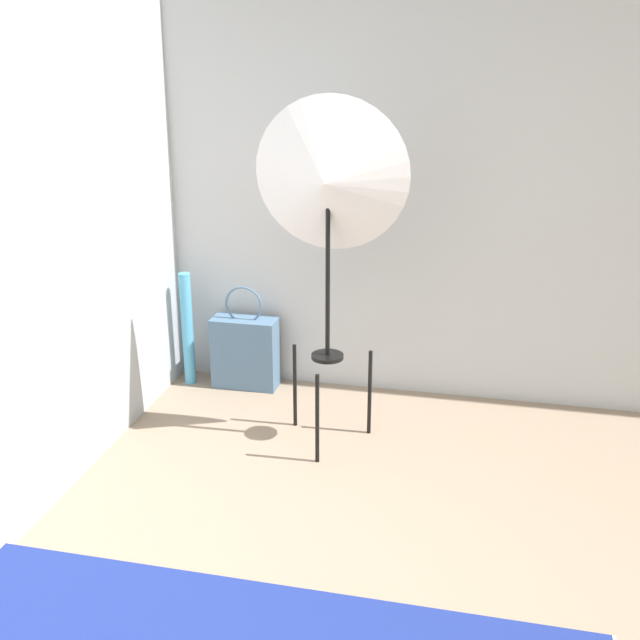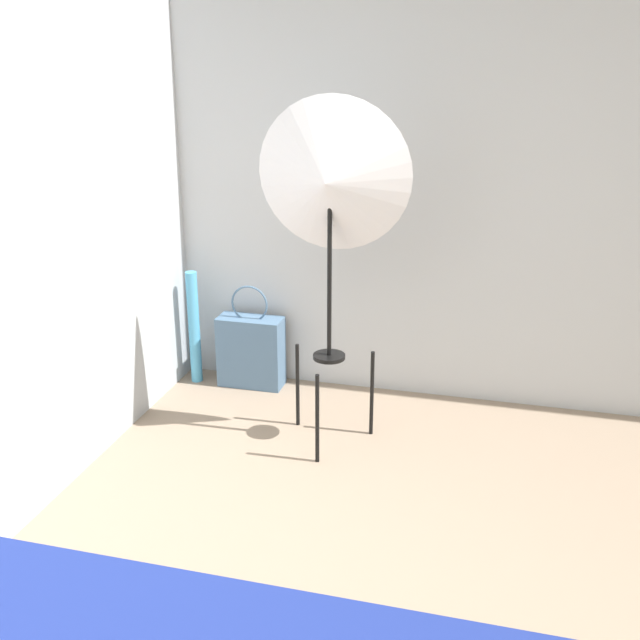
% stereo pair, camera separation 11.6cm
% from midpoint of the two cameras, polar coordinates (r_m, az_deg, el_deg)
% --- Properties ---
extents(wall_back, '(8.00, 0.05, 2.60)m').
position_cam_midpoint_polar(wall_back, '(4.10, 4.78, 11.63)').
color(wall_back, '#B7BCC1').
rests_on(wall_back, ground_plane).
extents(wall_side_left, '(0.05, 8.00, 2.60)m').
position_cam_midpoint_polar(wall_side_left, '(3.17, -23.36, 7.71)').
color(wall_side_left, '#B7BCC1').
rests_on(wall_side_left, ground_plane).
extents(photo_umbrella, '(0.73, 0.36, 1.70)m').
position_cam_midpoint_polar(photo_umbrella, '(3.45, -0.36, 10.46)').
color(photo_umbrella, black).
rests_on(photo_umbrella, ground_plane).
extents(tote_bag, '(0.38, 0.16, 0.62)m').
position_cam_midpoint_polar(tote_bag, '(4.42, -6.47, -2.41)').
color(tote_bag, slate).
rests_on(tote_bag, ground_plane).
extents(paper_roll, '(0.07, 0.07, 0.68)m').
position_cam_midpoint_polar(paper_roll, '(4.46, -10.80, -0.70)').
color(paper_roll, '#4CA3D1').
rests_on(paper_roll, ground_plane).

